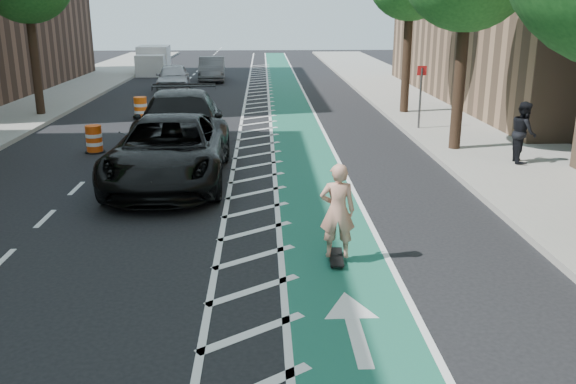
{
  "coord_description": "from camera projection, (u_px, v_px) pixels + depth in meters",
  "views": [
    {
      "loc": [
        1.69,
        -10.65,
        4.5
      ],
      "look_at": [
        2.16,
        0.61,
        1.1
      ],
      "focal_mm": 38.0,
      "sensor_mm": 36.0,
      "label": 1
    }
  ],
  "objects": [
    {
      "name": "sidewalk_right",
      "position": [
        486.0,
        140.0,
        21.34
      ],
      "size": [
        5.0,
        90.0,
        0.15
      ],
      "primitive_type": "cube",
      "color": "gray",
      "rests_on": "ground"
    },
    {
      "name": "suv_far",
      "position": [
        180.0,
        124.0,
        19.43
      ],
      "size": [
        3.18,
        6.88,
        1.95
      ],
      "primitive_type": "imported",
      "rotation": [
        0.0,
        0.0,
        0.07
      ],
      "color": "black",
      "rests_on": "ground"
    },
    {
      "name": "bike_lane",
      "position": [
        301.0,
        144.0,
        21.1
      ],
      "size": [
        2.0,
        90.0,
        0.01
      ],
      "primitive_type": "cube",
      "color": "#1B6149",
      "rests_on": "ground"
    },
    {
      "name": "skateboarder",
      "position": [
        337.0,
        211.0,
        10.99
      ],
      "size": [
        0.67,
        0.47,
        1.77
      ],
      "primitive_type": "imported",
      "rotation": [
        0.0,
        0.0,
        3.07
      ],
      "color": "tan",
      "rests_on": "skateboard"
    },
    {
      "name": "ground",
      "position": [
        175.0,
        259.0,
        11.42
      ],
      "size": [
        120.0,
        120.0,
        0.0
      ],
      "primitive_type": "plane",
      "color": "black",
      "rests_on": "ground"
    },
    {
      "name": "pedestrian",
      "position": [
        523.0,
        132.0,
        17.75
      ],
      "size": [
        0.8,
        0.96,
        1.79
      ],
      "primitive_type": "imported",
      "rotation": [
        0.0,
        0.0,
        1.43
      ],
      "color": "black",
      "rests_on": "sidewalk_right"
    },
    {
      "name": "sign_post",
      "position": [
        420.0,
        96.0,
        22.81
      ],
      "size": [
        0.35,
        0.08,
        2.47
      ],
      "color": "#4C4C4C",
      "rests_on": "ground"
    },
    {
      "name": "car_silver",
      "position": [
        173.0,
        78.0,
        34.43
      ],
      "size": [
        2.19,
        4.62,
        1.53
      ],
      "primitive_type": "imported",
      "rotation": [
        0.0,
        0.0,
        0.09
      ],
      "color": "#AAA9AF",
      "rests_on": "ground"
    },
    {
      "name": "skateboard",
      "position": [
        336.0,
        257.0,
        11.25
      ],
      "size": [
        0.31,
        0.89,
        0.12
      ],
      "rotation": [
        0.0,
        0.0,
        -0.07
      ],
      "color": "black",
      "rests_on": "ground"
    },
    {
      "name": "buffer_strip",
      "position": [
        258.0,
        144.0,
        21.05
      ],
      "size": [
        1.4,
        90.0,
        0.01
      ],
      "primitive_type": "cube",
      "color": "silver",
      "rests_on": "ground"
    },
    {
      "name": "barrel_c",
      "position": [
        141.0,
        109.0,
        25.79
      ],
      "size": [
        0.68,
        0.68,
        0.93
      ],
      "color": "#FF5D0D",
      "rests_on": "ground"
    },
    {
      "name": "car_grey",
      "position": [
        212.0,
        69.0,
        39.41
      ],
      "size": [
        1.81,
        4.67,
        1.51
      ],
      "primitive_type": "imported",
      "rotation": [
        0.0,
        0.0,
        0.05
      ],
      "color": "#57585C",
      "rests_on": "ground"
    },
    {
      "name": "barrel_b",
      "position": [
        159.0,
        136.0,
        20.32
      ],
      "size": [
        0.66,
        0.66,
        0.9
      ],
      "color": "orange",
      "rests_on": "ground"
    },
    {
      "name": "box_truck",
      "position": [
        153.0,
        61.0,
        43.53
      ],
      "size": [
        2.27,
        4.72,
        1.93
      ],
      "rotation": [
        0.0,
        0.0,
        0.05
      ],
      "color": "silver",
      "rests_on": "ground"
    },
    {
      "name": "barrel_a",
      "position": [
        94.0,
        140.0,
        19.76
      ],
      "size": [
        0.65,
        0.65,
        0.88
      ],
      "color": "#DE470B",
      "rests_on": "ground"
    },
    {
      "name": "curb_left",
      "position": [
        6.0,
        144.0,
        20.68
      ],
      "size": [
        0.12,
        90.0,
        0.16
      ],
      "primitive_type": "cube",
      "color": "gray",
      "rests_on": "ground"
    },
    {
      "name": "curb_right",
      "position": [
        417.0,
        141.0,
        21.24
      ],
      "size": [
        0.12,
        90.0,
        0.16
      ],
      "primitive_type": "cube",
      "color": "gray",
      "rests_on": "ground"
    },
    {
      "name": "suv_near",
      "position": [
        170.0,
        150.0,
        16.21
      ],
      "size": [
        2.97,
        6.38,
        1.77
      ],
      "primitive_type": "imported",
      "rotation": [
        0.0,
        0.0,
        0.01
      ],
      "color": "black",
      "rests_on": "ground"
    }
  ]
}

